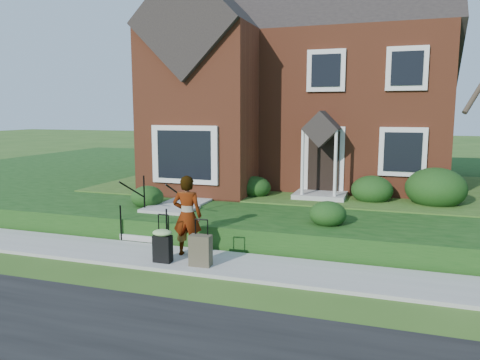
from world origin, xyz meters
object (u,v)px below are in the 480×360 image
at_px(suitcase_black, 163,244).
at_px(suitcase_olive, 201,250).
at_px(woman, 187,216).
at_px(front_steps, 162,218).

xyz_separation_m(suitcase_black, suitcase_olive, (0.88, 0.04, -0.07)).
relative_size(woman, suitcase_black, 1.74).
height_order(woman, suitcase_olive, woman).
bearing_deg(suitcase_olive, suitcase_black, -179.71).
xyz_separation_m(front_steps, suitcase_black, (1.19, -2.23, 0.01)).
xyz_separation_m(front_steps, suitcase_olive, (2.07, -2.20, -0.06)).
relative_size(front_steps, suitcase_olive, 2.02).
distance_m(suitcase_black, suitcase_olive, 0.88).
distance_m(woman, suitcase_black, 0.87).
bearing_deg(woman, front_steps, -54.73).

